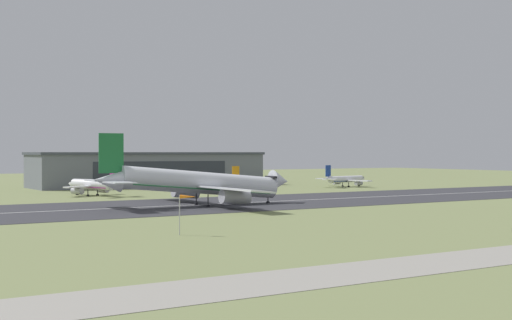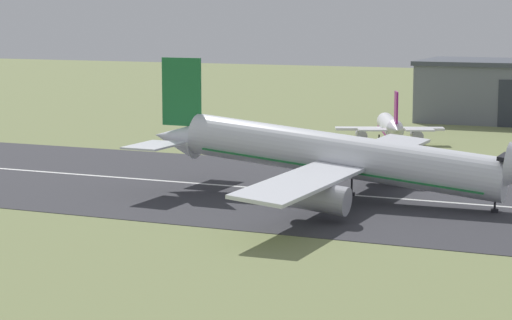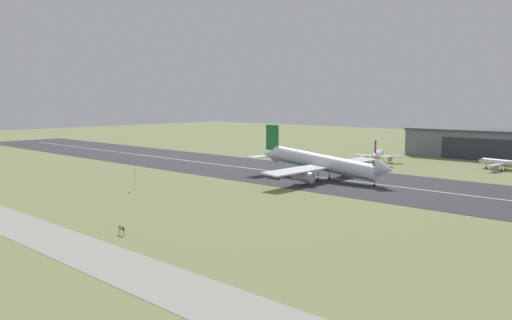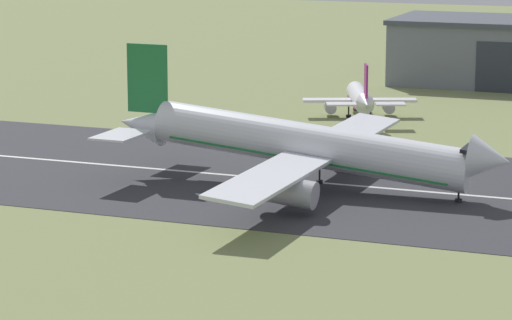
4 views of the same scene
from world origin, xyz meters
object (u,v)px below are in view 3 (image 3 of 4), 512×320
airplane_parked_centre (378,155)px  airplane_landing (322,163)px  airplane_parked_west (504,163)px  windsock_pole (134,170)px  runway_sign (121,229)px

airplane_parked_centre → airplane_landing: bearing=-81.1°
airplane_parked_west → airplane_parked_centre: 45.57m
airplane_landing → windsock_pole: 58.15m
airplane_parked_centre → runway_sign: 131.03m
airplane_parked_centre → windsock_pole: 103.10m
airplane_landing → windsock_pole: size_ratio=8.75×
runway_sign → airplane_parked_west: bearing=79.2°
windsock_pole → runway_sign: 48.24m
airplane_parked_centre → runway_sign: airplane_parked_centre is taller
airplane_landing → airplane_parked_centre: (-7.87, 50.32, -2.06)m
airplane_parked_west → runway_sign: (-26.66, -140.00, -1.46)m
airplane_landing → runway_sign: bearing=-82.9°
runway_sign → airplane_parked_centre: bearing=97.8°
airplane_parked_west → runway_sign: 142.52m
airplane_parked_west → airplane_landing: bearing=-121.1°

